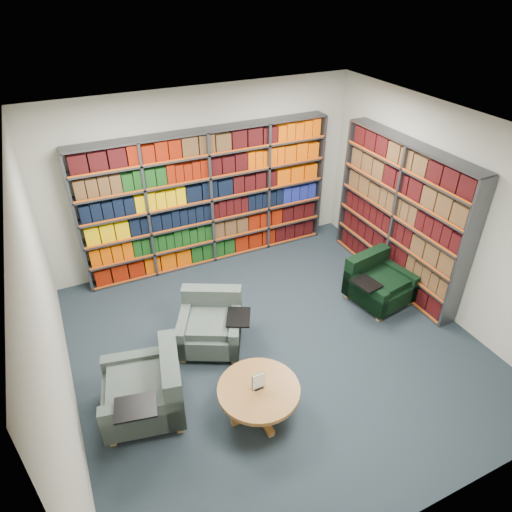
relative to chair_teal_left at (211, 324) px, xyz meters
name	(u,v)px	position (x,y,z in m)	size (l,w,h in m)	color
room_shell	(278,256)	(0.72, -0.44, 1.11)	(5.02, 5.02, 2.82)	black
bookshelf_back	(209,199)	(0.72, 1.90, 0.81)	(4.00, 0.28, 2.20)	#47494F
bookshelf_right	(399,216)	(3.07, 0.16, 0.81)	(0.28, 2.50, 2.20)	#47494F
chair_teal_left	(211,324)	(0.00, 0.00, 0.00)	(1.05, 1.04, 0.71)	#082936
chair_green_right	(376,283)	(2.51, -0.19, 0.00)	(0.97, 0.88, 0.70)	black
chair_teal_front	(150,391)	(-1.00, -0.77, 0.03)	(1.01, 1.09, 0.77)	#082936
coffee_table	(259,394)	(0.05, -1.33, 0.05)	(0.90, 0.90, 0.63)	olive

